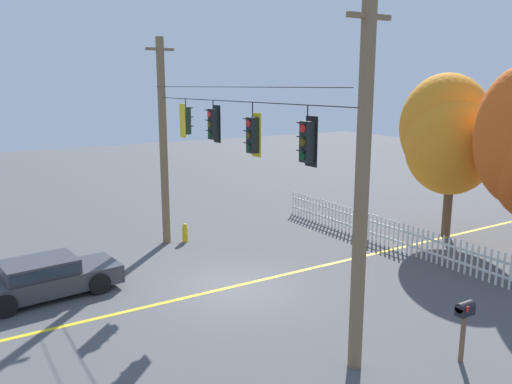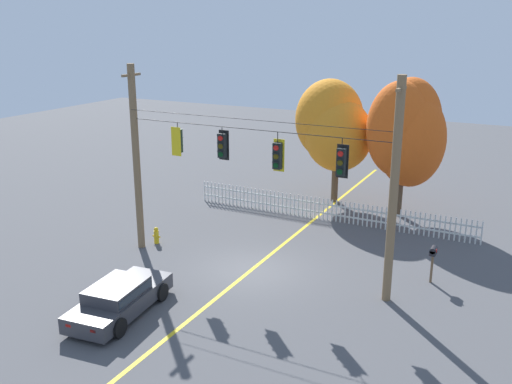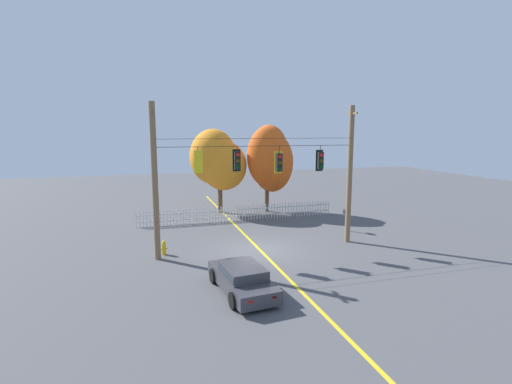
% 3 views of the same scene
% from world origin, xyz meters
% --- Properties ---
extents(ground, '(80.00, 80.00, 0.00)m').
position_xyz_m(ground, '(0.00, 0.00, 0.00)').
color(ground, '#4C4C4F').
extents(lane_centerline_stripe, '(0.16, 36.00, 0.01)m').
position_xyz_m(lane_centerline_stripe, '(0.00, 0.00, 0.00)').
color(lane_centerline_stripe, gold).
rests_on(lane_centerline_stripe, ground).
extents(signal_support_span, '(11.15, 1.10, 7.88)m').
position_xyz_m(signal_support_span, '(0.00, -0.00, 4.00)').
color(signal_support_span, brown).
rests_on(signal_support_span, ground).
extents(traffic_signal_southbound_primary, '(0.43, 0.38, 1.32)m').
position_xyz_m(traffic_signal_southbound_primary, '(-3.27, -0.01, 4.94)').
color(traffic_signal_southbound_primary, black).
extents(traffic_signal_westbound_side, '(0.43, 0.38, 1.31)m').
position_xyz_m(traffic_signal_westbound_side, '(-1.23, 0.01, 4.95)').
color(traffic_signal_westbound_side, black).
extents(traffic_signal_northbound_primary, '(0.43, 0.38, 1.50)m').
position_xyz_m(traffic_signal_northbound_primary, '(1.11, 0.01, 4.79)').
color(traffic_signal_northbound_primary, black).
extents(traffic_signal_northbound_secondary, '(0.43, 0.38, 1.45)m').
position_xyz_m(traffic_signal_northbound_secondary, '(3.54, 0.01, 4.83)').
color(traffic_signal_northbound_secondary, black).
extents(white_picket_fence, '(14.42, 0.06, 1.11)m').
position_xyz_m(white_picket_fence, '(0.63, 7.02, 0.56)').
color(white_picket_fence, silver).
rests_on(white_picket_fence, ground).
extents(autumn_maple_near_fence, '(4.35, 4.01, 6.63)m').
position_xyz_m(autumn_maple_near_fence, '(-0.35, 10.09, 4.22)').
color(autumn_maple_near_fence, brown).
rests_on(autumn_maple_near_fence, ground).
extents(parked_car, '(2.16, 4.36, 1.15)m').
position_xyz_m(parked_car, '(-2.31, -5.12, 0.60)').
color(parked_car, '#38383D').
rests_on(parked_car, ground).
extents(fire_hydrant, '(0.38, 0.22, 0.76)m').
position_xyz_m(fire_hydrant, '(-5.09, 0.64, 0.37)').
color(fire_hydrant, gold).
rests_on(fire_hydrant, ground).
extents(roadside_mailbox, '(0.25, 0.44, 1.44)m').
position_xyz_m(roadside_mailbox, '(6.56, 2.16, 1.18)').
color(roadside_mailbox, brown).
rests_on(roadside_mailbox, ground).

